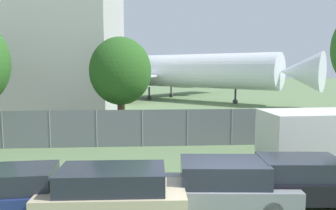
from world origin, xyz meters
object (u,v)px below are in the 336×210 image
at_px(picnic_bench_near_cabin, 210,173).
at_px(car_champagne_suv_mid_left, 112,193).
at_px(airplane, 167,71).
at_px(car_black_sedan_centre, 303,181).
at_px(car_dark_blue_hatchback_far_left, 8,192).
at_px(tree_left_of_cabin, 120,71).
at_px(car_grey_sedan_near_left, 219,185).
at_px(portable_cabin, 316,139).

relative_size(picnic_bench_near_cabin, car_champagne_suv_mid_left, 0.44).
relative_size(airplane, car_black_sedan_centre, 7.29).
xyz_separation_m(car_dark_blue_hatchback_far_left, car_champagne_suv_mid_left, (3.06, -0.43, 0.05)).
distance_m(tree_left_of_cabin, car_black_sedan_centre, 12.50).
xyz_separation_m(tree_left_of_cabin, car_grey_sedan_near_left, (3.81, -10.19, -3.40)).
height_order(car_grey_sedan_near_left, car_black_sedan_centre, car_black_sedan_centre).
relative_size(portable_cabin, car_grey_sedan_near_left, 0.97).
distance_m(picnic_bench_near_cabin, car_champagne_suv_mid_left, 4.40).
bearing_deg(car_black_sedan_centre, car_champagne_suv_mid_left, -168.34).
xyz_separation_m(portable_cabin, car_black_sedan_centre, (-2.51, -3.96, -0.44)).
relative_size(airplane, car_dark_blue_hatchback_far_left, 8.93).
distance_m(portable_cabin, tree_left_of_cabin, 11.33).
distance_m(airplane, car_black_sedan_centre, 35.89).
distance_m(airplane, picnic_bench_near_cabin, 33.84).
xyz_separation_m(portable_cabin, car_dark_blue_hatchback_far_left, (-11.56, -4.32, -0.44)).
height_order(airplane, portable_cabin, airplane).
xyz_separation_m(airplane, picnic_bench_near_cabin, (-0.44, -33.66, -3.45)).
bearing_deg(picnic_bench_near_cabin, tree_left_of_cabin, 115.99).
relative_size(tree_left_of_cabin, car_grey_sedan_near_left, 1.28).
bearing_deg(car_dark_blue_hatchback_far_left, car_champagne_suv_mid_left, -11.80).
bearing_deg(portable_cabin, picnic_bench_near_cabin, -162.23).
relative_size(car_champagne_suv_mid_left, car_grey_sedan_near_left, 0.85).
xyz_separation_m(airplane, tree_left_of_cabin, (-4.36, -25.61, 0.29)).
height_order(portable_cabin, car_grey_sedan_near_left, portable_cabin).
distance_m(tree_left_of_cabin, car_dark_blue_hatchback_far_left, 11.25).
bearing_deg(car_champagne_suv_mid_left, airplane, 85.31).
xyz_separation_m(car_champagne_suv_mid_left, car_grey_sedan_near_left, (3.23, 0.69, -0.08)).
relative_size(portable_cabin, tree_left_of_cabin, 0.76).
bearing_deg(portable_cabin, car_grey_sedan_near_left, -145.08).
bearing_deg(car_champagne_suv_mid_left, car_grey_sedan_near_left, 13.30).
height_order(tree_left_of_cabin, car_dark_blue_hatchback_far_left, tree_left_of_cabin).
bearing_deg(portable_cabin, car_dark_blue_hatchback_far_left, -162.26).
height_order(car_champagne_suv_mid_left, car_grey_sedan_near_left, car_champagne_suv_mid_left).
relative_size(portable_cabin, car_champagne_suv_mid_left, 1.14).
bearing_deg(car_champagne_suv_mid_left, tree_left_of_cabin, 94.28).
bearing_deg(car_champagne_suv_mid_left, portable_cabin, 30.48).
xyz_separation_m(airplane, car_grey_sedan_near_left, (-0.55, -35.79, -3.12)).
bearing_deg(car_grey_sedan_near_left, car_black_sedan_centre, -173.62).
height_order(picnic_bench_near_cabin, car_champagne_suv_mid_left, car_champagne_suv_mid_left).
relative_size(airplane, portable_cabin, 7.09).
bearing_deg(car_black_sedan_centre, car_grey_sedan_near_left, -173.75).
bearing_deg(tree_left_of_cabin, car_champagne_suv_mid_left, -86.96).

